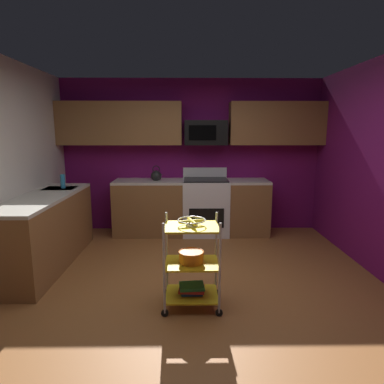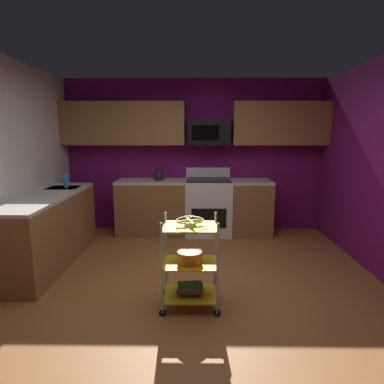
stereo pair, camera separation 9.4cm
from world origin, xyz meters
TOP-DOWN VIEW (x-y plane):
  - floor at (0.00, 0.00)m, footprint 4.40×4.80m
  - wall_back at (0.00, 2.43)m, footprint 4.52×0.06m
  - counter_run at (-0.85, 1.51)m, footprint 3.49×2.65m
  - oven_range at (0.24, 2.10)m, footprint 0.76×0.65m
  - upper_cabinets at (-0.05, 2.23)m, footprint 4.40×0.33m
  - microwave at (0.24, 2.21)m, footprint 0.70×0.39m
  - rolling_cart at (-0.02, -0.29)m, footprint 0.58×0.42m
  - fruit_bowl at (-0.02, -0.29)m, footprint 0.27×0.27m
  - mixing_bowl_large at (-0.02, -0.29)m, footprint 0.25×0.25m
  - book_stack at (-0.02, -0.29)m, footprint 0.26×0.21m
  - kettle at (-0.58, 2.10)m, footprint 0.21×0.18m
  - dish_soap_bottle at (-1.85, 1.34)m, footprint 0.06×0.06m

SIDE VIEW (x-z plane):
  - floor at x=0.00m, z-range -0.04..0.00m
  - book_stack at x=-0.02m, z-range 0.13..0.23m
  - rolling_cart at x=-0.02m, z-range 0.00..0.91m
  - counter_run at x=-0.85m, z-range 0.00..0.92m
  - oven_range at x=0.24m, z-range -0.07..1.03m
  - mixing_bowl_large at x=-0.02m, z-range 0.46..0.58m
  - fruit_bowl at x=-0.02m, z-range 0.84..0.91m
  - kettle at x=-0.58m, z-range 0.86..1.13m
  - dish_soap_bottle at x=-1.85m, z-range 0.92..1.12m
  - wall_back at x=0.00m, z-range 0.00..2.60m
  - microwave at x=0.24m, z-range 1.50..1.90m
  - upper_cabinets at x=-0.05m, z-range 1.50..2.20m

